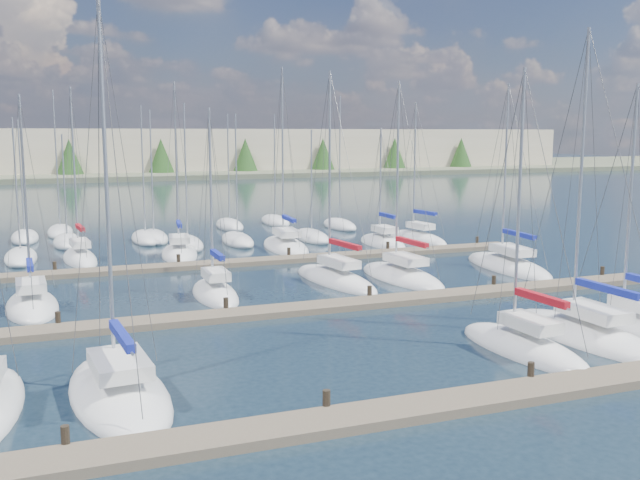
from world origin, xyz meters
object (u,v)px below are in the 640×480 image
object	(u,v)px
sailboat_o	(179,253)
sailboat_q	(383,243)
sailboat_r	(418,239)
sailboat_n	(80,258)
sailboat_j	(215,294)
sailboat_h	(32,306)
sailboat_d	(523,348)
sailboat_c	(119,393)
sailboat_f	(634,328)
sailboat_m	(508,266)
sailboat_e	(585,335)
sailboat_p	(286,246)
sailboat_k	(335,279)
sailboat_l	(402,277)

from	to	relation	value
sailboat_o	sailboat_q	xyz separation A→B (m)	(16.54, -0.56, -0.02)
sailboat_r	sailboat_n	world-z (taller)	sailboat_n
sailboat_j	sailboat_n	bearing A→B (deg)	114.40
sailboat_h	sailboat_j	distance (m)	9.56
sailboat_o	sailboat_j	distance (m)	14.22
sailboat_d	sailboat_c	size ratio (longest dim) A/B	0.87
sailboat_f	sailboat_n	size ratio (longest dim) A/B	0.92
sailboat_m	sailboat_o	size ratio (longest dim) A/B	0.97
sailboat_r	sailboat_e	xyz separation A→B (m)	(-7.12, -28.56, -0.01)
sailboat_r	sailboat_p	world-z (taller)	sailboat_p
sailboat_f	sailboat_k	world-z (taller)	sailboat_k
sailboat_l	sailboat_o	size ratio (longest dim) A/B	0.96
sailboat_e	sailboat_n	world-z (taller)	sailboat_e
sailboat_q	sailboat_p	bearing A→B (deg)	172.29
sailboat_d	sailboat_q	distance (m)	29.15
sailboat_d	sailboat_l	xyz separation A→B (m)	(2.18, 15.24, -0.01)
sailboat_h	sailboat_k	xyz separation A→B (m)	(17.32, 0.71, 0.01)
sailboat_f	sailboat_o	bearing A→B (deg)	118.83
sailboat_r	sailboat_k	world-z (taller)	sailboat_k
sailboat_n	sailboat_k	distance (m)	19.68
sailboat_o	sailboat_q	size ratio (longest dim) A/B	1.32
sailboat_p	sailboat_j	world-z (taller)	sailboat_p
sailboat_f	sailboat_e	distance (m)	2.94
sailboat_h	sailboat_e	distance (m)	27.35
sailboat_l	sailboat_j	xyz separation A→B (m)	(-12.04, -0.64, 0.01)
sailboat_d	sailboat_l	bearing A→B (deg)	78.01
sailboat_f	sailboat_k	bearing A→B (deg)	119.16
sailboat_h	sailboat_p	size ratio (longest dim) A/B	0.79
sailboat_h	sailboat_o	xyz separation A→B (m)	(10.00, 13.66, 0.01)
sailboat_d	sailboat_f	xyz separation A→B (m)	(6.72, 0.78, -0.01)
sailboat_d	sailboat_j	xyz separation A→B (m)	(-9.85, 14.60, -0.00)
sailboat_d	sailboat_j	world-z (taller)	sailboat_d
sailboat_m	sailboat_r	bearing A→B (deg)	92.64
sailboat_r	sailboat_f	size ratio (longest dim) A/B	1.03
sailboat_n	sailboat_j	world-z (taller)	sailboat_n
sailboat_e	sailboat_r	bearing A→B (deg)	74.01
sailboat_f	sailboat_k	distance (m)	17.46
sailboat_d	sailboat_j	distance (m)	17.62
sailboat_d	sailboat_f	world-z (taller)	sailboat_d
sailboat_c	sailboat_l	bearing A→B (deg)	33.75
sailboat_e	sailboat_f	bearing A→B (deg)	0.70
sailboat_o	sailboat_j	xyz separation A→B (m)	(-0.46, -14.22, -0.01)
sailboat_d	sailboat_p	distance (m)	29.33
sailboat_e	sailboat_j	distance (m)	19.51
sailboat_r	sailboat_o	size ratio (longest dim) A/B	0.91
sailboat_f	sailboat_j	size ratio (longest dim) A/B	1.07
sailboat_p	sailboat_c	xyz separation A→B (m)	(-15.45, -28.70, -0.00)
sailboat_n	sailboat_j	size ratio (longest dim) A/B	1.17
sailboat_p	sailboat_k	bearing A→B (deg)	-90.99
sailboat_e	sailboat_c	distance (m)	20.13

